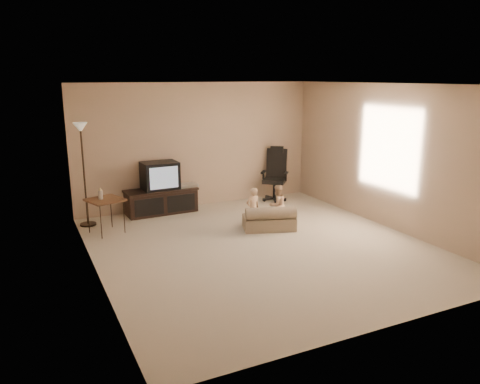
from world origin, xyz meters
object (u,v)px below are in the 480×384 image
object	(u,v)px
office_chair	(275,181)
floor_lamp	(82,151)
child_sofa	(269,220)
side_table	(105,200)
toddler_right	(277,205)
toddler_left	(253,208)
tv_stand	(161,192)

from	to	relation	value
office_chair	floor_lamp	bearing A→B (deg)	-137.87
floor_lamp	child_sofa	distance (m)	3.47
floor_lamp	side_table	bearing A→B (deg)	-68.40
child_sofa	toddler_right	xyz separation A→B (m)	(0.28, 0.22, 0.19)
office_chair	toddler_right	bearing A→B (deg)	-77.80
office_chair	side_table	xyz separation A→B (m)	(-3.70, -0.67, 0.16)
floor_lamp	toddler_left	size ratio (longest dim) A/B	2.49
child_sofa	toddler_left	world-z (taller)	toddler_left
toddler_right	office_chair	bearing A→B (deg)	-126.13
office_chair	toddler_right	distance (m)	1.73
side_table	floor_lamp	xyz separation A→B (m)	(-0.23, 0.58, 0.76)
office_chair	side_table	distance (m)	3.77
side_table	toddler_right	distance (m)	3.00
office_chair	child_sofa	size ratio (longest dim) A/B	1.16
tv_stand	side_table	distance (m)	1.43
office_chair	child_sofa	xyz separation A→B (m)	(-1.10, -1.74, -0.24)
tv_stand	toddler_right	xyz separation A→B (m)	(1.68, -1.61, -0.06)
tv_stand	child_sofa	xyz separation A→B (m)	(1.40, -1.82, -0.24)
tv_stand	floor_lamp	size ratio (longest dim) A/B	0.78
tv_stand	office_chair	distance (m)	2.50
child_sofa	floor_lamp	bearing A→B (deg)	168.31
side_table	child_sofa	size ratio (longest dim) A/B	0.81
floor_lamp	toddler_right	size ratio (longest dim) A/B	2.53
floor_lamp	toddler_right	world-z (taller)	floor_lamp
office_chair	toddler_left	bearing A→B (deg)	-89.89
office_chair	toddler_left	distance (m)	2.06
tv_stand	office_chair	xyz separation A→B (m)	(2.50, -0.09, -0.01)
office_chair	floor_lamp	distance (m)	4.04
tv_stand	side_table	bearing A→B (deg)	-149.85
floor_lamp	toddler_left	xyz separation A→B (m)	(2.59, -1.46, -0.97)
child_sofa	toddler_right	bearing A→B (deg)	56.68
tv_stand	toddler_left	size ratio (longest dim) A/B	1.94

